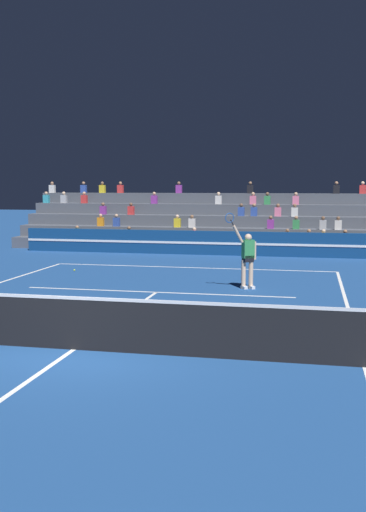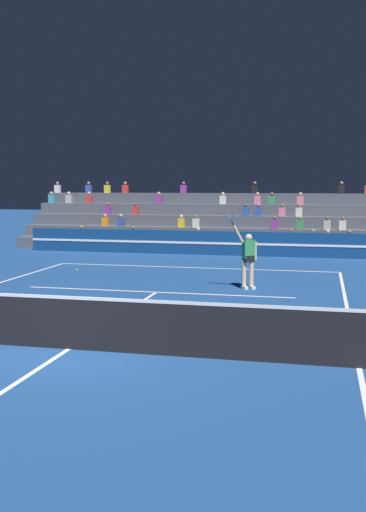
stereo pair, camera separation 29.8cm
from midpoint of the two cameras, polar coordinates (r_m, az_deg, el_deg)
ground_plane at (r=12.09m, az=-11.07°, el=-8.75°), size 120.00×120.00×0.00m
court_lines at (r=12.09m, az=-11.07°, el=-8.73°), size 11.10×23.90×0.01m
tennis_net at (r=11.96m, az=-11.13°, el=-6.23°), size 12.00×0.10×1.10m
sponsor_banner_wall at (r=27.50m, az=2.31°, el=1.25°), size 18.00×0.26×1.10m
bleacher_stand at (r=31.20m, az=3.50°, el=2.77°), size 20.78×4.75×3.38m
tennis_player at (r=18.58m, az=5.68°, el=-0.11°), size 0.95×0.73×2.43m
tennis_ball at (r=22.77m, az=-10.68°, el=-1.33°), size 0.07×0.07×0.07m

